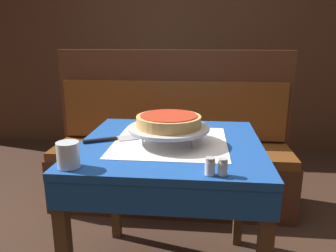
% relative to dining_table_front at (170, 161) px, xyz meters
% --- Properties ---
extents(dining_table_front, '(0.81, 0.81, 0.75)m').
position_rel_dining_table_front_xyz_m(dining_table_front, '(0.00, 0.00, 0.00)').
color(dining_table_front, '#194799').
rests_on(dining_table_front, ground_plane).
extents(dining_table_rear, '(0.80, 0.80, 0.74)m').
position_rel_dining_table_front_xyz_m(dining_table_rear, '(-0.31, 1.67, -0.03)').
color(dining_table_rear, '#194799').
rests_on(dining_table_rear, ground_plane).
extents(booth_bench, '(1.72, 0.46, 1.12)m').
position_rel_dining_table_front_xyz_m(booth_bench, '(-0.07, 0.85, -0.33)').
color(booth_bench, '#4C2819').
rests_on(booth_bench, ground_plane).
extents(back_wall_panel, '(6.00, 0.04, 2.40)m').
position_rel_dining_table_front_xyz_m(back_wall_panel, '(0.00, 2.22, 0.54)').
color(back_wall_panel, '#4C2D1E').
rests_on(back_wall_panel, ground_plane).
extents(pizza_pan_stand, '(0.36, 0.36, 0.07)m').
position_rel_dining_table_front_xyz_m(pizza_pan_stand, '(-0.01, -0.02, 0.16)').
color(pizza_pan_stand, '#ADADB2').
rests_on(pizza_pan_stand, dining_table_front).
extents(deep_dish_pizza, '(0.28, 0.28, 0.05)m').
position_rel_dining_table_front_xyz_m(deep_dish_pizza, '(-0.01, -0.02, 0.19)').
color(deep_dish_pizza, tan).
rests_on(deep_dish_pizza, pizza_pan_stand).
extents(pizza_server, '(0.24, 0.16, 0.01)m').
position_rel_dining_table_front_xyz_m(pizza_server, '(-0.27, -0.00, 0.10)').
color(pizza_server, '#BCBCC1').
rests_on(pizza_server, dining_table_front).
extents(water_glass_near, '(0.08, 0.08, 0.09)m').
position_rel_dining_table_front_xyz_m(water_glass_near, '(-0.33, -0.34, 0.14)').
color(water_glass_near, silver).
rests_on(water_glass_near, dining_table_front).
extents(salt_shaker, '(0.04, 0.04, 0.06)m').
position_rel_dining_table_front_xyz_m(salt_shaker, '(0.17, -0.36, 0.12)').
color(salt_shaker, silver).
rests_on(salt_shaker, dining_table_front).
extents(pepper_shaker, '(0.03, 0.03, 0.06)m').
position_rel_dining_table_front_xyz_m(pepper_shaker, '(0.21, -0.36, 0.12)').
color(pepper_shaker, silver).
rests_on(pepper_shaker, dining_table_front).
extents(condiment_caddy, '(0.14, 0.14, 0.18)m').
position_rel_dining_table_front_xyz_m(condiment_caddy, '(-0.35, 1.68, 0.13)').
color(condiment_caddy, black).
rests_on(condiment_caddy, dining_table_rear).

